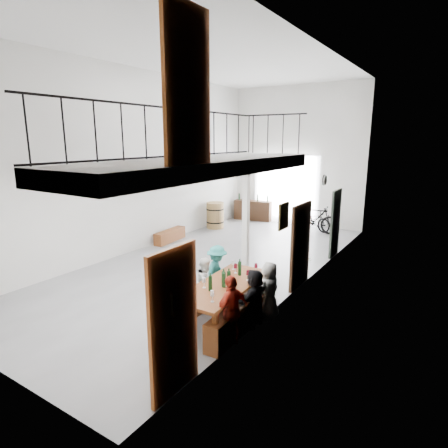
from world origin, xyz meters
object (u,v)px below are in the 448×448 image
Objects in this scene: side_bench at (170,236)px; host_standing at (168,313)px; serving_counter at (253,210)px; tasting_table at (224,288)px; oak_barrel at (215,215)px; bench_inner at (192,304)px; bicycle_near at (313,219)px.

side_bench is 0.78× the size of host_standing.
serving_counter is 0.88× the size of host_standing.
tasting_table is 7.81m from oak_barrel.
tasting_table is 1.60× the size of side_bench.
side_bench is 0.89× the size of serving_counter.
serving_counter is at bearing 112.60° from bench_inner.
oak_barrel is at bearing 97.00° from host_standing.
oak_barrel reaches higher than serving_counter.
side_bench is 2.51m from oak_barrel.
bicycle_near is (-1.15, 8.11, -0.27)m from tasting_table.
tasting_table is at bearing -74.13° from serving_counter.
host_standing reaches higher than oak_barrel.
host_standing is at bearing -60.47° from oak_barrel.
tasting_table is 0.88m from bench_inner.
serving_counter reaches higher than tasting_table.
bench_inner is at bearing -44.84° from side_bench.
side_bench is at bearing 160.28° from bicycle_near.
bench_inner is 9.15m from serving_counter.
oak_barrel is (0.20, 2.49, 0.31)m from side_bench.
host_standing is at bearing -49.45° from side_bench.
bench_inner is 1.32× the size of side_bench.
bicycle_near reaches higher than tasting_table.
serving_counter is at bearing 80.75° from side_bench.
tasting_table is 1.39× the size of bicycle_near.
oak_barrel is 0.56× the size of host_standing.
oak_barrel is 0.63× the size of serving_counter.
bicycle_near is (2.80, -0.39, 0.01)m from serving_counter.
bicycle_near is at bearing 95.53° from tasting_table.
oak_barrel is 9.25m from host_standing.
oak_barrel reaches higher than tasting_table.
bicycle_near reaches higher than bench_inner.
bench_inner is 1.04× the size of host_standing.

